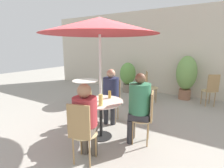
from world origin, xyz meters
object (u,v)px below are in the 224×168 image
Objects in this scene: bistro_chair_3 at (149,84)px; seated_person_0 at (85,116)px; beer_glass_0 at (101,100)px; potted_plant_0 at (128,75)px; bistro_chair_4 at (211,88)px; beer_glass_2 at (90,94)px; bistro_chair_5 at (140,88)px; potted_plant_1 at (186,75)px; seated_person_2 at (111,91)px; bistro_chair_1 at (147,113)px; beer_glass_1 at (110,95)px; cafe_table_far at (85,86)px; bistro_chair_2 at (112,97)px; cafe_table_near at (101,109)px; bistro_chair_0 at (81,129)px; umbrella at (100,26)px; seated_person_1 at (139,103)px.

seated_person_0 is at bearing 158.03° from bistro_chair_3.
potted_plant_0 is (-1.24, 3.52, -0.17)m from beer_glass_0.
bistro_chair_4 is 3.62m from beer_glass_2.
potted_plant_1 is (0.96, 1.51, 0.25)m from bistro_chair_5.
seated_person_2 is at bearing 85.61° from beer_glass_2.
bistro_chair_1 is 0.81m from beer_glass_1.
bistro_chair_1 is 1.12m from beer_glass_2.
bistro_chair_1 is 0.77× the size of seated_person_2.
seated_person_2 reaches higher than beer_glass_1.
bistro_chair_3 reaches higher than beer_glass_1.
beer_glass_0 is at bearing -27.42° from beer_glass_2.
beer_glass_1 is (0.05, -2.37, 0.23)m from bistro_chair_3.
bistro_chair_4 is at bearing -128.03° from seated_person_0.
bistro_chair_2 is (1.32, -0.60, 0.01)m from cafe_table_far.
cafe_table_far is 4.21× the size of beer_glass_2.
bistro_chair_3 is 6.49× the size of beer_glass_1.
bistro_chair_0 is (0.24, -0.81, -0.01)m from cafe_table_near.
seated_person_2 is (-0.44, 1.48, 0.16)m from bistro_chair_0.
potted_plant_0 is (-1.29, 3.98, -0.06)m from seated_person_0.
seated_person_0 is 6.06× the size of beer_glass_0.
cafe_table_near is at bearing -90.00° from seated_person_0.
beer_glass_2 is at bearing -72.76° from seated_person_0.
cafe_table_near is at bearing -90.00° from seated_person_2.
cafe_table_far is 2.73m from seated_person_0.
bistro_chair_2 is 0.77× the size of seated_person_2.
cafe_table_near is 1.48m from umbrella.
bistro_chair_3 is at bearing -102.32° from bistro_chair_0.
bistro_chair_5 is 6.49× the size of beer_glass_1.
bistro_chair_1 is (2.37, -1.17, 0.01)m from cafe_table_far.
bistro_chair_2 is at bearing 106.52° from umbrella.
bistro_chair_4 is 6.49× the size of beer_glass_1.
beer_glass_0 is at bearing -85.00° from seated_person_2.
seated_person_1 is 6.90× the size of beer_glass_2.
bistro_chair_2 is 1.12m from beer_glass_0.
bistro_chair_4 is 5.17× the size of beer_glass_2.
bistro_chair_0 is 0.21m from seated_person_0.
bistro_chair_0 is 1.00× the size of bistro_chair_2.
beer_glass_2 reaches higher than beer_glass_1.
bistro_chair_0 and bistro_chair_3 have the same top height.
umbrella is at bearing -90.00° from bistro_chair_1.
umbrella is (0.25, -0.00, 1.24)m from beer_glass_2.
umbrella is at bearing -90.00° from seated_person_1.
cafe_table_near is 0.88× the size of bistro_chair_2.
bistro_chair_3 is at bearing 93.17° from beer_glass_0.
potted_plant_0 is at bearing -88.57° from bistro_chair_0.
cafe_table_near is 0.66× the size of seated_person_1.
potted_plant_0 is (-1.77, 3.12, -0.10)m from seated_person_1.
cafe_table_near is at bearing -90.00° from bistro_chair_2.
potted_plant_1 is (0.89, 3.23, 0.02)m from beer_glass_1.
bistro_chair_1 is at bearing 39.92° from bistro_chair_4.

